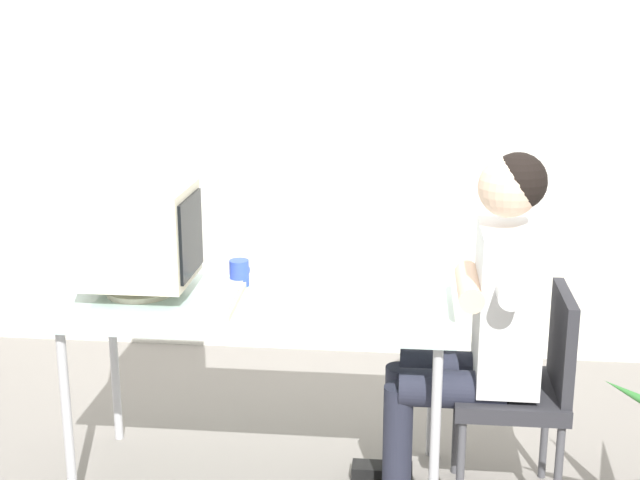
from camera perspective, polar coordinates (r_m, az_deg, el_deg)
The scene contains 8 objects.
ground_plane at distance 3.68m, azimuth -3.78°, elevation -15.00°, with size 12.00×12.00×0.00m, color gray.
wall_back at distance 4.55m, azimuth 2.70°, elevation 10.83°, with size 8.00×0.10×3.00m, color silver.
desk at distance 3.39m, azimuth -3.99°, elevation -4.90°, with size 1.46×0.65×0.75m.
crt_monitor at distance 3.45m, azimuth -11.58°, elevation 0.28°, with size 0.42×0.37×0.42m.
keyboard at distance 3.37m, azimuth -6.43°, elevation -3.74°, with size 0.16×0.44×0.03m.
office_chair at distance 3.41m, azimuth 13.00°, elevation -8.87°, with size 0.41×0.41×0.84m.
person_seated at distance 3.29m, azimuth 10.29°, elevation -4.78°, with size 0.68×0.55×1.34m.
desk_mug at distance 3.55m, azimuth -5.19°, elevation -2.10°, with size 0.08×0.09×0.11m.
Camera 1 is at (0.56, -3.13, 1.86)m, focal length 49.90 mm.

